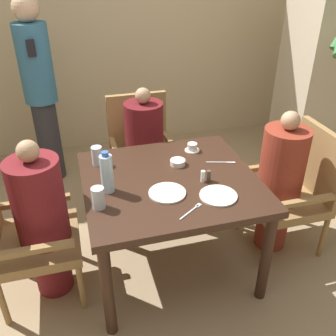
# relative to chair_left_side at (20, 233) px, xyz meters

# --- Properties ---
(ground_plane) EXTENTS (16.00, 16.00, 0.00)m
(ground_plane) POSITION_rel_chair_left_side_xyz_m (0.98, 0.00, -0.50)
(ground_plane) COLOR #9E8460
(wall_back) EXTENTS (8.00, 0.06, 2.80)m
(wall_back) POSITION_rel_chair_left_side_xyz_m (0.98, 2.17, 0.90)
(wall_back) COLOR #C6B289
(wall_back) RESTS_ON ground_plane
(pillar_stone) EXTENTS (0.59, 0.59, 2.70)m
(pillar_stone) POSITION_rel_chair_left_side_xyz_m (2.87, 1.20, 0.85)
(pillar_stone) COLOR beige
(pillar_stone) RESTS_ON ground_plane
(dining_table) EXTENTS (1.13, 1.05, 0.75)m
(dining_table) POSITION_rel_chair_left_side_xyz_m (0.98, 0.00, 0.15)
(dining_table) COLOR #331E14
(dining_table) RESTS_ON ground_plane
(chair_left_side) EXTENTS (0.54, 0.54, 0.95)m
(chair_left_side) POSITION_rel_chair_left_side_xyz_m (0.00, 0.00, 0.00)
(chair_left_side) COLOR olive
(chair_left_side) RESTS_ON ground_plane
(diner_in_left_chair) EXTENTS (0.32, 0.32, 1.13)m
(diner_in_left_chair) POSITION_rel_chair_left_side_xyz_m (0.15, 0.00, 0.07)
(diner_in_left_chair) COLOR maroon
(diner_in_left_chair) RESTS_ON ground_plane
(chair_far_side) EXTENTS (0.54, 0.54, 0.95)m
(chair_far_side) POSITION_rel_chair_left_side_xyz_m (0.98, 0.94, 0.00)
(chair_far_side) COLOR olive
(chair_far_side) RESTS_ON ground_plane
(diner_in_far_chair) EXTENTS (0.32, 0.32, 1.10)m
(diner_in_far_chair) POSITION_rel_chair_left_side_xyz_m (0.98, 0.79, 0.06)
(diner_in_far_chair) COLOR #5B1419
(diner_in_far_chair) RESTS_ON ground_plane
(chair_right_side) EXTENTS (0.54, 0.54, 0.95)m
(chair_right_side) POSITION_rel_chair_left_side_xyz_m (1.96, 0.00, 0.00)
(chair_right_side) COLOR olive
(chair_right_side) RESTS_ON ground_plane
(diner_in_right_chair) EXTENTS (0.32, 0.32, 1.12)m
(diner_in_right_chair) POSITION_rel_chair_left_side_xyz_m (1.81, 0.00, 0.07)
(diner_in_right_chair) COLOR maroon
(diner_in_right_chair) RESTS_ON ground_plane
(standing_host) EXTENTS (0.29, 0.33, 1.73)m
(standing_host) POSITION_rel_chair_left_side_xyz_m (0.17, 1.52, 0.43)
(standing_host) COLOR #2D2D33
(standing_host) RESTS_ON ground_plane
(plate_main_left) EXTENTS (0.23, 0.23, 0.01)m
(plate_main_left) POSITION_rel_chair_left_side_xyz_m (1.20, -0.28, 0.25)
(plate_main_left) COLOR white
(plate_main_left) RESTS_ON dining_table
(plate_main_right) EXTENTS (0.23, 0.23, 0.01)m
(plate_main_right) POSITION_rel_chair_left_side_xyz_m (0.91, -0.16, 0.25)
(plate_main_right) COLOR white
(plate_main_right) RESTS_ON dining_table
(teacup_with_saucer) EXTENTS (0.11, 0.11, 0.06)m
(teacup_with_saucer) POSITION_rel_chair_left_side_xyz_m (1.24, 0.33, 0.27)
(teacup_with_saucer) COLOR white
(teacup_with_saucer) RESTS_ON dining_table
(bowl_small) EXTENTS (0.11, 0.11, 0.04)m
(bowl_small) POSITION_rel_chair_left_side_xyz_m (1.08, 0.16, 0.26)
(bowl_small) COLOR white
(bowl_small) RESTS_ON dining_table
(water_bottle) EXTENTS (0.08, 0.08, 0.27)m
(water_bottle) POSITION_rel_chair_left_side_xyz_m (0.57, -0.03, 0.37)
(water_bottle) COLOR silver
(water_bottle) RESTS_ON dining_table
(glass_tall_near) EXTENTS (0.07, 0.07, 0.13)m
(glass_tall_near) POSITION_rel_chair_left_side_xyz_m (0.50, -0.19, 0.31)
(glass_tall_near) COLOR silver
(glass_tall_near) RESTS_ON dining_table
(glass_tall_mid) EXTENTS (0.07, 0.07, 0.13)m
(glass_tall_mid) POSITION_rel_chair_left_side_xyz_m (0.55, 0.32, 0.31)
(glass_tall_mid) COLOR silver
(glass_tall_mid) RESTS_ON dining_table
(salt_shaker) EXTENTS (0.03, 0.03, 0.08)m
(salt_shaker) POSITION_rel_chair_left_side_xyz_m (1.17, -0.09, 0.28)
(salt_shaker) COLOR white
(salt_shaker) RESTS_ON dining_table
(pepper_shaker) EXTENTS (0.03, 0.03, 0.07)m
(pepper_shaker) POSITION_rel_chair_left_side_xyz_m (1.21, -0.09, 0.28)
(pepper_shaker) COLOR #4C3D2D
(pepper_shaker) RESTS_ON dining_table
(fork_beside_plate) EXTENTS (0.17, 0.12, 0.00)m
(fork_beside_plate) POSITION_rel_chair_left_side_xyz_m (1.01, -0.36, 0.24)
(fork_beside_plate) COLOR silver
(fork_beside_plate) RESTS_ON dining_table
(knife_beside_plate) EXTENTS (0.20, 0.07, 0.00)m
(knife_beside_plate) POSITION_rel_chair_left_side_xyz_m (1.39, 0.10, 0.24)
(knife_beside_plate) COLOR silver
(knife_beside_plate) RESTS_ON dining_table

